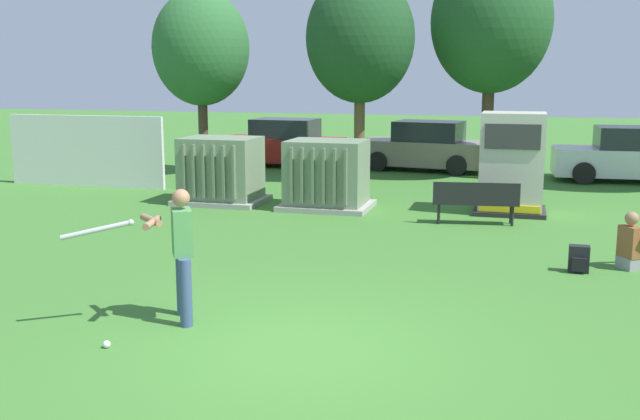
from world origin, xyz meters
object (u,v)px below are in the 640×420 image
object	(u,v)px
transformer_west	(221,171)
backpack	(579,259)
transformer_mid_west	(327,175)
park_bench	(476,200)
sports_ball	(107,344)
batter	(178,248)
parked_car_leftmost	(282,144)
parked_car_right_of_center	(629,156)
generator_enclosure	(512,164)
seated_spectator	(634,246)
parked_car_left_of_center	(425,147)

from	to	relation	value
transformer_west	backpack	size ratio (longest dim) A/B	4.77
transformer_mid_west	park_bench	size ratio (longest dim) A/B	1.14
transformer_west	park_bench	distance (m)	6.35
sports_ball	batter	bearing A→B (deg)	70.22
parked_car_leftmost	parked_car_right_of_center	size ratio (longest dim) A/B	1.00
transformer_mid_west	batter	world-z (taller)	batter
parked_car_leftmost	generator_enclosure	bearing A→B (deg)	-41.52
backpack	parked_car_leftmost	bearing A→B (deg)	126.96
batter	parked_car_leftmost	bearing A→B (deg)	103.47
seated_spectator	parked_car_leftmost	distance (m)	15.07
park_bench	batter	size ratio (longest dim) A/B	1.06
seated_spectator	parked_car_leftmost	world-z (taller)	parked_car_leftmost
park_bench	transformer_west	bearing A→B (deg)	170.26
seated_spectator	parked_car_left_of_center	world-z (taller)	parked_car_left_of_center
generator_enclosure	parked_car_left_of_center	world-z (taller)	generator_enclosure
seated_spectator	sports_ball	bearing A→B (deg)	-139.57
generator_enclosure	parked_car_leftmost	distance (m)	10.38
sports_ball	backpack	xyz separation A→B (m)	(5.58, 5.01, 0.17)
park_bench	sports_ball	size ratio (longest dim) A/B	20.40
transformer_mid_west	parked_car_left_of_center	xyz separation A→B (m)	(1.35, 7.55, -0.04)
backpack	parked_car_leftmost	xyz separation A→B (m)	(-8.96, 11.90, 0.54)
park_bench	seated_spectator	bearing A→B (deg)	-46.96
generator_enclosure	park_bench	distance (m)	1.82
park_bench	sports_ball	xyz separation A→B (m)	(-3.71, -8.47, -0.49)
sports_ball	parked_car_right_of_center	world-z (taller)	parked_car_right_of_center
parked_car_left_of_center	sports_ball	bearing A→B (deg)	-95.09
transformer_mid_west	parked_car_left_of_center	world-z (taller)	same
parked_car_left_of_center	transformer_mid_west	bearing A→B (deg)	-100.15
transformer_west	transformer_mid_west	distance (m)	2.71
parked_car_leftmost	parked_car_left_of_center	bearing A→B (deg)	1.39
transformer_west	parked_car_left_of_center	distance (m)	8.52
parked_car_leftmost	parked_car_left_of_center	xyz separation A→B (m)	(4.89, 0.12, 0.00)
transformer_west	sports_ball	bearing A→B (deg)	-75.07
parked_car_leftmost	parked_car_right_of_center	xyz separation A→B (m)	(11.02, -0.85, 0.00)
generator_enclosure	parked_car_right_of_center	bearing A→B (deg)	61.65
park_bench	parked_car_right_of_center	distance (m)	8.56
batter	sports_ball	size ratio (longest dim) A/B	19.33
transformer_mid_west	parked_car_right_of_center	xyz separation A→B (m)	(7.47, 6.58, -0.04)
generator_enclosure	transformer_west	bearing A→B (deg)	-175.89
batter	park_bench	bearing A→B (deg)	65.80
transformer_west	park_bench	world-z (taller)	transformer_west
batter	parked_car_right_of_center	distance (m)	16.60
generator_enclosure	parked_car_right_of_center	xyz separation A→B (m)	(3.25, 6.03, -0.38)
transformer_west	parked_car_right_of_center	distance (m)	12.09
transformer_mid_west	backpack	bearing A→B (deg)	-39.58
sports_ball	transformer_mid_west	bearing A→B (deg)	89.00
generator_enclosure	sports_ball	size ratio (longest dim) A/B	25.56
backpack	parked_car_right_of_center	distance (m)	11.25
batter	seated_spectator	xyz separation A→B (m)	(6.06, 4.38, -0.60)
park_bench	seated_spectator	distance (m)	4.05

